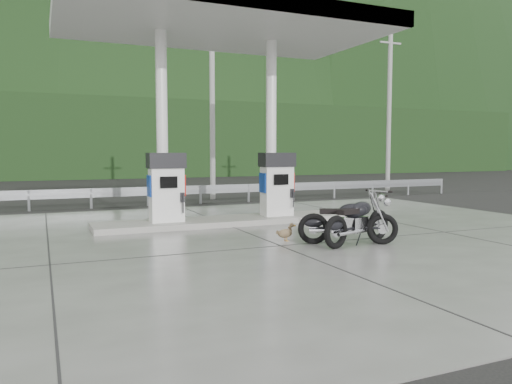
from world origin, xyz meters
name	(u,v)px	position (x,y,z in m)	size (l,w,h in m)	color
ground	(261,239)	(0.00, 0.00, 0.00)	(160.00, 160.00, 0.00)	black
forecourt_apron	(261,239)	(0.00, 0.00, 0.01)	(18.00, 14.00, 0.02)	#62625D
pump_island	(224,221)	(0.00, 2.50, 0.10)	(7.00, 1.40, 0.15)	gray
gas_pump_left	(166,187)	(-1.60, 2.50, 1.07)	(0.95, 0.55, 1.80)	white
gas_pump_right	(277,184)	(1.60, 2.50, 1.07)	(0.95, 0.55, 1.80)	white
canopy_column_left	(162,126)	(-1.60, 2.90, 2.67)	(0.30, 0.30, 5.00)	white
canopy_column_right	(271,129)	(1.60, 2.90, 2.67)	(0.30, 0.30, 5.00)	white
canopy_roof	(223,25)	(0.00, 2.50, 5.37)	(8.50, 5.00, 0.40)	silver
guardrail	(175,186)	(0.00, 8.00, 0.71)	(26.00, 0.16, 1.42)	#919498
road	(155,197)	(0.00, 11.50, 0.00)	(60.00, 7.00, 0.01)	black
utility_pole_b	(212,103)	(2.00, 9.50, 4.00)	(0.22, 0.22, 8.00)	gray
utility_pole_c	(389,110)	(11.00, 9.50, 4.00)	(0.22, 0.22, 8.00)	gray
tree_band	(104,139)	(0.00, 30.00, 3.00)	(80.00, 6.00, 6.00)	black
forested_hills	(78,167)	(0.00, 60.00, 0.00)	(100.00, 40.00, 140.00)	black
motorcycle_left	(358,221)	(1.62, -1.46, 0.51)	(2.07, 0.66, 0.98)	black
motorcycle_right	(348,222)	(1.42, -1.39, 0.49)	(2.00, 0.63, 0.95)	black
duck	(285,234)	(0.34, -0.54, 0.19)	(0.46, 0.13, 0.33)	brown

